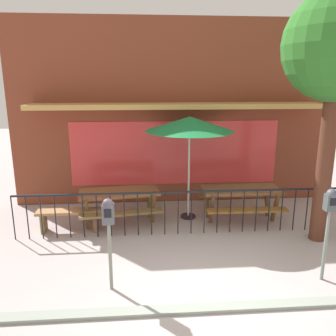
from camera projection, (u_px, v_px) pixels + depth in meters
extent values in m
plane|color=#AB9FA0|center=(202.00, 294.00, 5.29)|extent=(40.00, 40.00, 0.00)
cube|color=#482019|center=(174.00, 198.00, 9.66)|extent=(8.46, 0.54, 0.01)
cube|color=brown|center=(174.00, 113.00, 9.07)|extent=(8.46, 0.50, 4.77)
cube|color=#D83838|center=(175.00, 153.00, 9.08)|extent=(5.50, 0.02, 1.70)
cube|color=tan|center=(177.00, 106.00, 8.36)|extent=(7.19, 0.86, 0.12)
cube|color=black|center=(185.00, 192.00, 7.14)|extent=(7.11, 0.04, 0.04)
cylinder|color=black|center=(13.00, 218.00, 6.99)|extent=(0.02, 0.02, 0.95)
cylinder|color=black|center=(27.00, 218.00, 7.01)|extent=(0.02, 0.02, 0.95)
cylinder|color=black|center=(41.00, 217.00, 7.04)|extent=(0.02, 0.02, 0.95)
cylinder|color=black|center=(55.00, 217.00, 7.06)|extent=(0.02, 0.02, 0.95)
cylinder|color=black|center=(69.00, 217.00, 7.08)|extent=(0.02, 0.02, 0.95)
cylinder|color=black|center=(83.00, 216.00, 7.10)|extent=(0.02, 0.02, 0.95)
cylinder|color=black|center=(97.00, 216.00, 7.12)|extent=(0.02, 0.02, 0.95)
cylinder|color=black|center=(111.00, 215.00, 7.14)|extent=(0.02, 0.02, 0.95)
cylinder|color=black|center=(124.00, 215.00, 7.16)|extent=(0.02, 0.02, 0.95)
cylinder|color=black|center=(138.00, 215.00, 7.19)|extent=(0.02, 0.02, 0.95)
cylinder|color=black|center=(151.00, 214.00, 7.21)|extent=(0.02, 0.02, 0.95)
cylinder|color=black|center=(165.00, 214.00, 7.23)|extent=(0.02, 0.02, 0.95)
cylinder|color=black|center=(178.00, 213.00, 7.25)|extent=(0.02, 0.02, 0.95)
cylinder|color=black|center=(191.00, 213.00, 7.27)|extent=(0.02, 0.02, 0.95)
cylinder|color=black|center=(204.00, 213.00, 7.29)|extent=(0.02, 0.02, 0.95)
cylinder|color=black|center=(217.00, 212.00, 7.31)|extent=(0.02, 0.02, 0.95)
cylinder|color=black|center=(230.00, 212.00, 7.34)|extent=(0.02, 0.02, 0.95)
cylinder|color=black|center=(243.00, 211.00, 7.36)|extent=(0.02, 0.02, 0.95)
cylinder|color=black|center=(256.00, 211.00, 7.38)|extent=(0.02, 0.02, 0.95)
cylinder|color=black|center=(269.00, 211.00, 7.40)|extent=(0.02, 0.02, 0.95)
cylinder|color=black|center=(282.00, 210.00, 7.42)|extent=(0.02, 0.02, 0.95)
cylinder|color=black|center=(294.00, 210.00, 7.44)|extent=(0.02, 0.02, 0.95)
cylinder|color=black|center=(307.00, 210.00, 7.46)|extent=(0.02, 0.02, 0.95)
cylinder|color=black|center=(319.00, 209.00, 7.49)|extent=(0.02, 0.02, 0.95)
cylinder|color=black|center=(332.00, 209.00, 7.51)|extent=(0.02, 0.02, 0.95)
cube|color=brown|center=(119.00, 192.00, 7.78)|extent=(1.89, 1.02, 0.07)
cube|color=brown|center=(122.00, 213.00, 7.34)|extent=(1.82, 0.52, 0.05)
cube|color=brown|center=(117.00, 197.00, 8.38)|extent=(1.82, 0.52, 0.05)
cube|color=brown|center=(87.00, 215.00, 7.45)|extent=(0.12, 0.36, 0.78)
cube|color=brown|center=(87.00, 206.00, 7.98)|extent=(0.12, 0.36, 0.78)
cube|color=brown|center=(153.00, 209.00, 7.77)|extent=(0.12, 0.36, 0.78)
cube|color=brown|center=(149.00, 201.00, 8.30)|extent=(0.12, 0.36, 0.78)
cube|color=brown|center=(241.00, 190.00, 7.97)|extent=(1.81, 0.79, 0.07)
cube|color=brown|center=(247.00, 210.00, 7.52)|extent=(1.80, 0.29, 0.05)
cube|color=brown|center=(235.00, 194.00, 8.58)|extent=(1.80, 0.29, 0.05)
cube|color=brown|center=(212.00, 210.00, 7.75)|extent=(0.08, 0.35, 0.78)
cube|color=brown|center=(207.00, 201.00, 8.29)|extent=(0.08, 0.35, 0.78)
cube|color=brown|center=(275.00, 208.00, 7.84)|extent=(0.08, 0.35, 0.78)
cube|color=brown|center=(267.00, 200.00, 8.38)|extent=(0.08, 0.35, 0.78)
cylinder|color=black|center=(188.00, 216.00, 8.26)|extent=(0.36, 0.36, 0.05)
cylinder|color=#B3B7AB|center=(189.00, 170.00, 7.97)|extent=(0.04, 0.04, 2.39)
cone|color=#1C8144|center=(190.00, 124.00, 7.71)|extent=(2.02, 2.02, 0.33)
cube|color=#A4754B|center=(69.00, 212.00, 7.42)|extent=(1.40, 0.34, 0.06)
cube|color=brown|center=(44.00, 222.00, 7.42)|extent=(0.08, 0.29, 0.45)
cube|color=brown|center=(96.00, 220.00, 7.52)|extent=(0.08, 0.29, 0.45)
cylinder|color=gray|center=(110.00, 257.00, 5.28)|extent=(0.06, 0.06, 1.12)
cube|color=#4D4F57|center=(108.00, 214.00, 5.10)|extent=(0.18, 0.14, 0.31)
sphere|color=#4B4454|center=(108.00, 204.00, 5.06)|extent=(0.17, 0.17, 0.17)
cube|color=black|center=(108.00, 213.00, 5.02)|extent=(0.11, 0.01, 0.14)
cylinder|color=slate|center=(325.00, 246.00, 5.53)|extent=(0.06, 0.06, 1.22)
cube|color=#434C4E|center=(331.00, 202.00, 5.34)|extent=(0.18, 0.14, 0.27)
sphere|color=#454B58|center=(332.00, 194.00, 5.31)|extent=(0.17, 0.17, 0.17)
cube|color=black|center=(334.00, 202.00, 5.26)|extent=(0.11, 0.01, 0.12)
cylinder|color=#572E20|center=(325.00, 163.00, 6.73)|extent=(0.32, 0.32, 3.27)
cube|color=gray|center=(206.00, 310.00, 4.91)|extent=(11.85, 0.20, 0.11)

